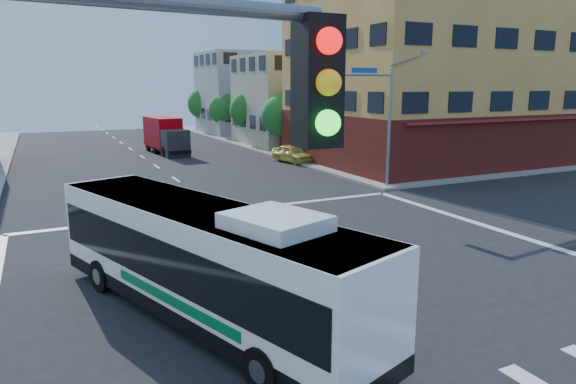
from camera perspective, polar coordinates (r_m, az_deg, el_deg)
name	(u,v)px	position (r m, az deg, el deg)	size (l,w,h in m)	color
ground	(317,274)	(17.02, 3.26, -9.10)	(120.00, 120.00, 0.00)	black
sidewalk_ne	(429,135)	(65.22, 15.37, 6.15)	(50.00, 50.00, 0.15)	gray
corner_building_ne	(426,87)	(42.63, 15.09, 11.20)	(18.10, 15.44, 14.00)	gold
building_east_near	(302,100)	(53.89, 1.53, 10.18)	(12.06, 10.06, 9.00)	tan
building_east_far	(251,93)	(66.62, -4.11, 10.90)	(12.06, 10.06, 10.00)	#A3A39E
signal_mast_ne	(367,104)	(29.75, 8.82, 9.60)	(7.91, 1.13, 8.07)	slate
street_tree_a	(282,113)	(46.26, -0.64, 8.77)	(3.60, 3.60, 5.53)	#392614
street_tree_b	(249,108)	(53.59, -4.34, 9.33)	(3.80, 3.80, 5.79)	#392614
street_tree_c	(224,107)	(61.10, -7.13, 9.31)	(3.40, 3.40, 5.29)	#392614
street_tree_d	(204,102)	(68.70, -9.33, 9.87)	(4.00, 4.00, 6.03)	#392614
transit_bus	(202,259)	(13.62, -9.55, -7.36)	(5.92, 11.50, 3.35)	black
box_truck	(166,136)	(47.48, -13.42, 6.06)	(2.71, 7.25, 3.19)	#232328
parked_car	(293,154)	(40.85, 0.53, 4.29)	(1.66, 4.14, 1.41)	#D2C34D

